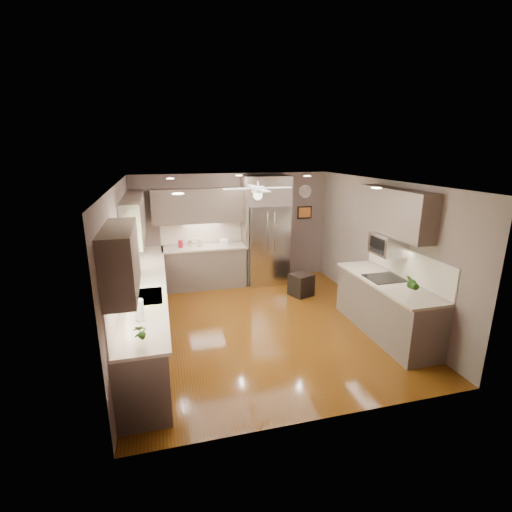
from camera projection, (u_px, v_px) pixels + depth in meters
name	position (u px, v px, depth m)	size (l,w,h in m)	color
floor	(262.00, 324.00, 6.61)	(5.00, 5.00, 0.00)	#522B0B
ceiling	(263.00, 182.00, 5.92)	(5.00, 5.00, 0.00)	white
wall_back	(233.00, 228.00, 8.59)	(4.50, 4.50, 0.00)	#67554F
wall_front	(326.00, 321.00, 3.94)	(4.50, 4.50, 0.00)	#67554F
wall_left	(122.00, 268.00, 5.72)	(5.00, 5.00, 0.00)	#67554F
wall_right	(380.00, 249.00, 6.82)	(5.00, 5.00, 0.00)	#67554F
canister_a	(181.00, 244.00, 8.10)	(0.10, 0.10, 0.16)	maroon
canister_b	(190.00, 244.00, 8.16)	(0.09, 0.09, 0.13)	silver
canister_c	(200.00, 243.00, 8.16)	(0.11, 0.11, 0.18)	#C0B390
soap_bottle	(136.00, 280.00, 5.83)	(0.08, 0.08, 0.18)	white
potted_plant_left	(139.00, 332.00, 4.06)	(0.15, 0.10, 0.28)	#295618
potted_plant_right	(412.00, 283.00, 5.47)	(0.18, 0.15, 0.33)	#295618
bowl	(225.00, 243.00, 8.36)	(0.24, 0.24, 0.06)	#C0B390
left_run	(146.00, 308.00, 6.14)	(0.65, 4.70, 1.45)	brown
back_run	(205.00, 266.00, 8.35)	(1.85, 0.65, 1.45)	brown
uppers	(212.00, 216.00, 6.57)	(4.50, 4.70, 0.95)	brown
window	(119.00, 258.00, 5.18)	(0.05, 1.12, 0.92)	#BFF2B2
sink	(145.00, 298.00, 5.43)	(0.50, 0.70, 0.32)	silver
refrigerator	(266.00, 232.00, 8.46)	(1.06, 0.75, 2.45)	silver
right_run	(386.00, 306.00, 6.21)	(0.70, 2.20, 1.45)	brown
microwave	(388.00, 244.00, 6.19)	(0.43, 0.55, 0.34)	silver
ceiling_fan	(258.00, 191.00, 6.25)	(1.18, 1.18, 0.32)	white
recessed_lights	(254.00, 181.00, 6.28)	(2.84, 3.14, 0.01)	white
wall_clock	(305.00, 191.00, 8.78)	(0.30, 0.03, 0.30)	white
framed_print	(305.00, 212.00, 8.91)	(0.36, 0.03, 0.30)	black
stool	(301.00, 285.00, 7.89)	(0.54, 0.54, 0.48)	black
paper_towel	(139.00, 310.00, 4.63)	(0.11, 0.11, 0.29)	white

